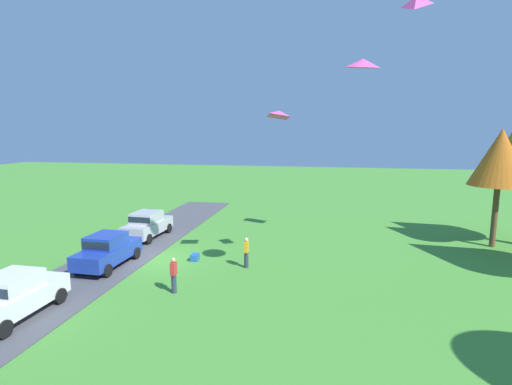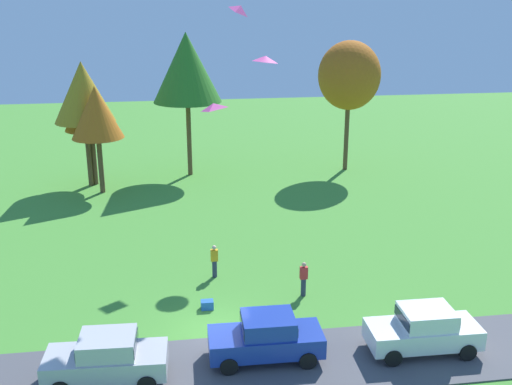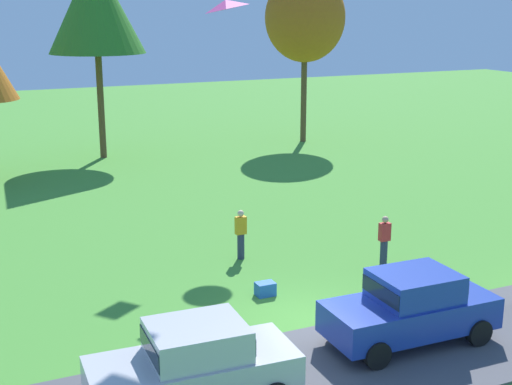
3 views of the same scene
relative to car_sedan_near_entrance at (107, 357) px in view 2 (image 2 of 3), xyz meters
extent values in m
plane|color=#478E33|center=(4.21, 2.69, -1.04)|extent=(120.00, 120.00, 0.00)
cube|color=#4C4C51|center=(4.21, 0.13, -1.01)|extent=(36.00, 4.40, 0.06)
cube|color=#B7B7BC|center=(-0.03, 0.00, -0.24)|extent=(4.48, 2.00, 0.80)
cube|color=#B7B7BC|center=(0.07, 0.00, 0.51)|extent=(2.07, 1.73, 0.70)
cube|color=#19232D|center=(0.07, 0.00, 0.51)|extent=(2.11, 1.70, 0.38)
cylinder|color=black|center=(-1.49, 0.92, -0.64)|extent=(0.69, 0.27, 0.68)
cylinder|color=black|center=(1.42, -0.92, -0.64)|extent=(0.69, 0.27, 0.68)
cylinder|color=black|center=(1.50, 0.79, -0.64)|extent=(0.69, 0.27, 0.68)
cube|color=#1E389E|center=(5.93, 0.54, -0.24)|extent=(4.43, 1.88, 0.80)
cube|color=#1E389E|center=(6.03, 0.54, 0.51)|extent=(2.03, 1.68, 0.70)
cube|color=#19232D|center=(6.03, 0.54, 0.51)|extent=(2.07, 1.65, 0.38)
cylinder|color=black|center=(4.42, -0.28, -0.64)|extent=(0.68, 0.25, 0.68)
cylinder|color=black|center=(4.45, 1.43, -0.64)|extent=(0.68, 0.25, 0.68)
cylinder|color=black|center=(7.41, -0.34, -0.64)|extent=(0.68, 0.25, 0.68)
cylinder|color=black|center=(7.44, 1.37, -0.64)|extent=(0.68, 0.25, 0.68)
cube|color=white|center=(12.17, 0.18, -0.24)|extent=(4.43, 1.87, 0.80)
cube|color=white|center=(12.27, 0.18, 0.51)|extent=(2.03, 1.67, 0.70)
cube|color=#19232D|center=(12.27, 0.18, 0.51)|extent=(2.07, 1.64, 0.38)
cylinder|color=black|center=(10.66, -0.65, -0.64)|extent=(0.68, 0.25, 0.68)
cylinder|color=black|center=(10.68, 1.06, -0.64)|extent=(0.68, 0.25, 0.68)
cylinder|color=black|center=(13.65, -0.70, -0.64)|extent=(0.68, 0.25, 0.68)
cylinder|color=black|center=(13.68, 1.01, -0.64)|extent=(0.68, 0.25, 0.68)
cylinder|color=#2D334C|center=(8.54, 5.48, -0.60)|extent=(0.24, 0.24, 0.88)
cube|color=red|center=(8.54, 5.48, 0.14)|extent=(0.36, 0.22, 0.60)
sphere|color=tan|center=(8.54, 5.48, 0.56)|extent=(0.22, 0.22, 0.22)
cylinder|color=#2D334C|center=(4.55, 8.07, -0.60)|extent=(0.24, 0.24, 0.88)
cube|color=orange|center=(4.55, 8.07, 0.14)|extent=(0.36, 0.22, 0.60)
sphere|color=beige|center=(4.55, 8.07, 0.56)|extent=(0.22, 0.22, 0.22)
cylinder|color=brown|center=(-3.38, 24.85, 1.37)|extent=(0.36, 0.36, 4.82)
cone|color=olive|center=(-3.38, 24.85, 5.94)|extent=(4.34, 4.34, 4.34)
cylinder|color=brown|center=(-3.06, 25.09, 1.05)|extent=(0.36, 0.36, 4.18)
cone|color=#B25B19|center=(-3.06, 25.09, 5.02)|extent=(3.76, 3.76, 3.76)
cylinder|color=brown|center=(-2.36, 22.97, 0.97)|extent=(0.36, 0.36, 4.02)
cone|color=#B25B19|center=(-2.36, 22.97, 4.79)|extent=(3.62, 3.62, 3.62)
cylinder|color=brown|center=(4.10, 26.59, 1.86)|extent=(0.36, 0.36, 5.79)
cone|color=#2D7023|center=(4.10, 26.59, 7.36)|extent=(5.22, 5.22, 5.22)
cylinder|color=brown|center=(16.70, 26.27, 1.67)|extent=(0.36, 0.36, 5.42)
ellipsoid|color=#B25B19|center=(16.70, 26.27, 6.57)|extent=(4.88, 4.88, 5.37)
cube|color=blue|center=(3.96, 4.87, -0.84)|extent=(0.56, 0.40, 0.40)
pyramid|color=#EA4C9E|center=(6.93, 15.78, 11.76)|extent=(1.24, 1.22, 0.75)
cone|color=#EA4C9E|center=(8.01, 13.68, 9.17)|extent=(1.98, 1.97, 0.52)
pyramid|color=#EA4C9E|center=(4.81, 9.85, 7.31)|extent=(1.47, 1.43, 0.53)
camera|label=1|loc=(25.23, 12.59, 6.56)|focal=28.00mm
camera|label=2|loc=(2.63, -19.34, 12.45)|focal=42.00mm
camera|label=3|loc=(-4.45, -12.88, 7.27)|focal=50.00mm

